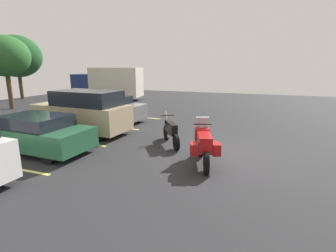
{
  "coord_description": "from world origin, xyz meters",
  "views": [
    {
      "loc": [
        -9.07,
        -1.31,
        3.1
      ],
      "look_at": [
        0.07,
        2.07,
        0.8
      ],
      "focal_mm": 26.88,
      "sensor_mm": 36.0,
      "label": 1
    }
  ],
  "objects_px": {
    "car_green": "(33,133)",
    "car_tan": "(83,112)",
    "box_truck": "(109,83)",
    "motorcycle_touring": "(204,143)",
    "motorcycle_second": "(171,131)",
    "car_grey": "(107,109)"
  },
  "relations": [
    {
      "from": "box_truck",
      "to": "car_tan",
      "type": "bearing_deg",
      "value": -152.56
    },
    {
      "from": "motorcycle_second",
      "to": "car_tan",
      "type": "distance_m",
      "value": 4.56
    },
    {
      "from": "car_green",
      "to": "car_grey",
      "type": "bearing_deg",
      "value": 4.17
    },
    {
      "from": "motorcycle_touring",
      "to": "box_truck",
      "type": "bearing_deg",
      "value": 42.81
    },
    {
      "from": "motorcycle_touring",
      "to": "box_truck",
      "type": "height_order",
      "value": "box_truck"
    },
    {
      "from": "car_green",
      "to": "box_truck",
      "type": "distance_m",
      "value": 15.06
    },
    {
      "from": "motorcycle_second",
      "to": "box_truck",
      "type": "distance_m",
      "value": 15.37
    },
    {
      "from": "car_green",
      "to": "car_tan",
      "type": "height_order",
      "value": "car_tan"
    },
    {
      "from": "car_green",
      "to": "box_truck",
      "type": "relative_size",
      "value": 0.7
    },
    {
      "from": "motorcycle_touring",
      "to": "car_grey",
      "type": "bearing_deg",
      "value": 55.82
    },
    {
      "from": "car_grey",
      "to": "box_truck",
      "type": "bearing_deg",
      "value": 32.35
    },
    {
      "from": "motorcycle_second",
      "to": "car_grey",
      "type": "distance_m",
      "value": 5.78
    },
    {
      "from": "car_grey",
      "to": "box_truck",
      "type": "distance_m",
      "value": 9.99
    },
    {
      "from": "motorcycle_touring",
      "to": "car_green",
      "type": "relative_size",
      "value": 0.46
    },
    {
      "from": "car_grey",
      "to": "box_truck",
      "type": "relative_size",
      "value": 0.67
    },
    {
      "from": "car_grey",
      "to": "car_tan",
      "type": "bearing_deg",
      "value": -170.86
    },
    {
      "from": "motorcycle_second",
      "to": "car_grey",
      "type": "xyz_separation_m",
      "value": [
        2.96,
        4.96,
        0.19
      ]
    },
    {
      "from": "car_green",
      "to": "car_tan",
      "type": "bearing_deg",
      "value": -0.63
    },
    {
      "from": "motorcycle_second",
      "to": "car_green",
      "type": "relative_size",
      "value": 0.39
    },
    {
      "from": "car_green",
      "to": "motorcycle_touring",
      "type": "bearing_deg",
      "value": -81.14
    },
    {
      "from": "motorcycle_second",
      "to": "car_green",
      "type": "distance_m",
      "value": 5.21
    },
    {
      "from": "car_grey",
      "to": "box_truck",
      "type": "height_order",
      "value": "box_truck"
    }
  ]
}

